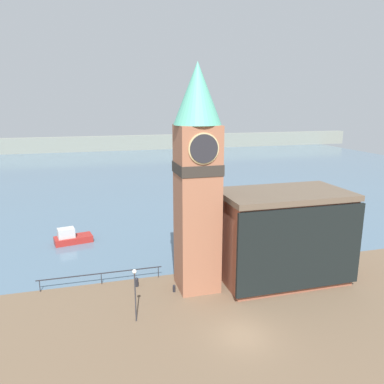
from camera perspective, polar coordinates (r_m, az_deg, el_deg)
The scene contains 10 objects.
ground_plane at distance 28.61m, azimuth 7.68°, elevation -20.87°, with size 160.00×160.00×0.00m, color brown.
water at distance 94.35m, azimuth -9.32°, elevation 3.43°, with size 160.00×120.00×0.00m.
far_shoreline at distance 133.52m, azimuth -11.27°, elevation 7.32°, with size 180.00×3.00×5.00m.
pier_railing at distance 35.59m, azimuth -13.68°, elevation -12.11°, with size 11.07×0.08×1.09m.
clock_tower at distance 31.29m, azimuth 0.83°, elevation 2.67°, with size 3.94×3.94×19.26m.
pier_building at distance 35.43m, azimuth 13.73°, elevation -6.52°, with size 11.58×6.67×8.38m.
boat_near at distance 46.53m, azimuth -17.93°, elevation -6.59°, with size 4.55×2.74×1.85m.
mooring_bollard_near at distance 33.68m, azimuth -2.74°, elevation -14.39°, with size 0.26×0.26×0.66m.
mooring_bollard_far at distance 34.84m, azimuth -8.44°, elevation -13.36°, with size 0.34×0.34×0.84m.
lamp_post at distance 28.77m, azimuth -8.69°, elevation -13.93°, with size 0.32×0.32×4.22m.
Camera 1 is at (-9.66, -21.62, 16.06)m, focal length 35.00 mm.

